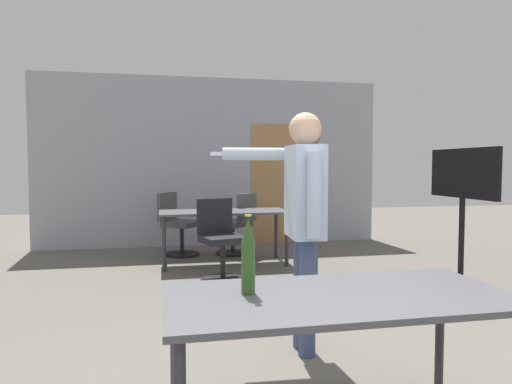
% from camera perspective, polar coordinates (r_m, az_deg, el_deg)
% --- Properties ---
extents(back_wall, '(5.77, 0.12, 2.81)m').
position_cam_1_polar(back_wall, '(7.75, -5.21, 3.68)').
color(back_wall, '#A3A8B2').
rests_on(back_wall, ground_plane).
extents(conference_table_near, '(1.64, 0.78, 0.73)m').
position_cam_1_polar(conference_table_near, '(2.28, 10.28, -14.16)').
color(conference_table_near, '#4C4C51').
rests_on(conference_table_near, ground_plane).
extents(conference_table_far, '(1.72, 0.71, 0.73)m').
position_cam_1_polar(conference_table_far, '(6.19, -4.02, -3.04)').
color(conference_table_far, '#4C4C51').
rests_on(conference_table_far, ground_plane).
extents(tv_screen, '(0.44, 1.10, 1.53)m').
position_cam_1_polar(tv_screen, '(5.40, 24.40, -1.20)').
color(tv_screen, black).
rests_on(tv_screen, ground_plane).
extents(person_right_polo, '(0.76, 0.61, 1.71)m').
position_cam_1_polar(person_right_polo, '(3.25, 5.87, -1.86)').
color(person_right_polo, '#3D4C75').
rests_on(person_right_polo, ground_plane).
extents(person_far_watching, '(0.85, 0.59, 1.81)m').
position_cam_1_polar(person_far_watching, '(5.50, 6.64, 0.87)').
color(person_far_watching, '#3D4C75').
rests_on(person_far_watching, ground_plane).
extents(office_chair_side_rolled, '(0.56, 0.62, 0.95)m').
position_cam_1_polar(office_chair_side_rolled, '(5.40, -4.47, -6.21)').
color(office_chair_side_rolled, black).
rests_on(office_chair_side_rolled, ground_plane).
extents(office_chair_mid_tucked, '(0.69, 0.68, 0.93)m').
position_cam_1_polar(office_chair_mid_tucked, '(6.88, -2.41, -4.23)').
color(office_chair_mid_tucked, black).
rests_on(office_chair_mid_tucked, ground_plane).
extents(office_chair_far_right, '(0.68, 0.67, 0.94)m').
position_cam_1_polar(office_chair_far_right, '(6.96, -9.79, -4.18)').
color(office_chair_far_right, black).
rests_on(office_chair_far_right, ground_plane).
extents(beer_bottle, '(0.07, 0.07, 0.38)m').
position_cam_1_polar(beer_bottle, '(2.18, -0.98, -8.09)').
color(beer_bottle, '#2D511E').
rests_on(beer_bottle, conference_table_near).
extents(drink_cup, '(0.09, 0.09, 0.10)m').
position_cam_1_polar(drink_cup, '(6.00, -6.82, -2.08)').
color(drink_cup, '#E05123').
rests_on(drink_cup, conference_table_far).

